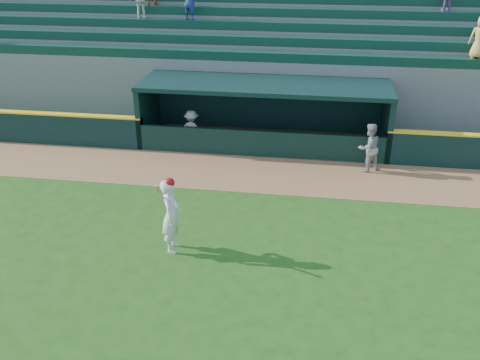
{
  "coord_description": "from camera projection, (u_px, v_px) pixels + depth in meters",
  "views": [
    {
      "loc": [
        2.04,
        -11.78,
        7.69
      ],
      "look_at": [
        0.0,
        1.6,
        1.3
      ],
      "focal_mm": 40.0,
      "sensor_mm": 36.0,
      "label": 1
    }
  ],
  "objects": [
    {
      "name": "dugout_player_inside",
      "position": [
        192.0,
        130.0,
        20.31
      ],
      "size": [
        1.04,
        0.69,
        1.51
      ],
      "primitive_type": "imported",
      "rotation": [
        0.0,
        0.0,
        3.0
      ],
      "color": "#979792",
      "rests_on": "ground"
    },
    {
      "name": "warning_track",
      "position": [
        254.0,
        174.0,
        18.47
      ],
      "size": [
        40.0,
        3.0,
        0.01
      ],
      "primitive_type": "cube",
      "color": "olive",
      "rests_on": "ground"
    },
    {
      "name": "batter_at_plate",
      "position": [
        171.0,
        215.0,
        13.71
      ],
      "size": [
        0.53,
        0.87,
        2.09
      ],
      "color": "silver",
      "rests_on": "ground"
    },
    {
      "name": "dugout",
      "position": [
        265.0,
        109.0,
        20.67
      ],
      "size": [
        9.4,
        2.8,
        2.46
      ],
      "color": "#63635E",
      "rests_on": "ground"
    },
    {
      "name": "ground",
      "position": [
        231.0,
        250.0,
        14.1
      ],
      "size": [
        120.0,
        120.0,
        0.0
      ],
      "primitive_type": "plane",
      "color": "#214E13",
      "rests_on": "ground"
    },
    {
      "name": "stands",
      "position": [
        276.0,
        57.0,
        24.31
      ],
      "size": [
        34.5,
        6.29,
        7.61
      ],
      "color": "slate",
      "rests_on": "ground"
    },
    {
      "name": "dugout_player_front",
      "position": [
        369.0,
        148.0,
        18.36
      ],
      "size": [
        1.06,
        1.01,
        1.73
      ],
      "primitive_type": "imported",
      "rotation": [
        0.0,
        0.0,
        3.73
      ],
      "color": "gray",
      "rests_on": "ground"
    }
  ]
}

